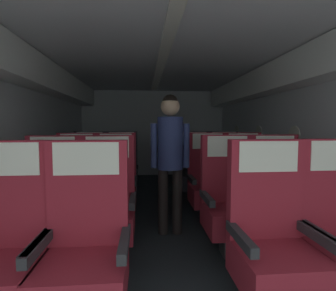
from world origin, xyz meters
TOP-DOWN VIEW (x-y plane):
  - ground at (0.00, 3.22)m, footprint 3.70×6.84m
  - fuselage_shell at (0.00, 3.49)m, footprint 3.58×6.49m
  - seat_a_left_window at (-1.06, 1.52)m, footprint 0.52×0.50m
  - seat_a_left_aisle at (-0.58, 1.50)m, footprint 0.52×0.50m
  - seat_a_right_window at (0.57, 1.50)m, footprint 0.52×0.50m
  - seat_b_left_window at (-1.06, 2.36)m, footprint 0.52×0.50m
  - seat_b_left_aisle at (-0.57, 2.36)m, footprint 0.52×0.50m
  - seat_b_right_aisle at (1.06, 2.38)m, footprint 0.52×0.50m
  - seat_b_right_window at (0.57, 2.37)m, footprint 0.52×0.50m
  - seat_c_left_window at (-1.07, 3.23)m, footprint 0.52×0.50m
  - seat_c_left_aisle at (-0.58, 3.22)m, footprint 0.52×0.50m
  - seat_c_right_aisle at (1.07, 3.24)m, footprint 0.52×0.50m
  - seat_c_right_window at (0.59, 3.23)m, footprint 0.52×0.50m
  - seat_d_left_window at (-1.07, 4.07)m, footprint 0.52×0.50m
  - seat_d_left_aisle at (-0.59, 4.09)m, footprint 0.52×0.50m
  - seat_d_right_aisle at (1.06, 4.08)m, footprint 0.52×0.50m
  - seat_d_right_window at (0.58, 4.09)m, footprint 0.52×0.50m
  - flight_attendant at (0.05, 2.85)m, footprint 0.43×0.28m

SIDE VIEW (x-z plane):
  - ground at x=0.00m, z-range -0.02..0.00m
  - seat_a_left_window at x=-1.06m, z-range -0.09..1.03m
  - seat_a_left_aisle at x=-0.58m, z-range -0.09..1.03m
  - seat_a_right_window at x=0.57m, z-range -0.09..1.03m
  - seat_b_left_window at x=-1.06m, z-range -0.09..1.03m
  - seat_b_left_aisle at x=-0.57m, z-range -0.09..1.03m
  - seat_b_right_aisle at x=1.06m, z-range -0.09..1.03m
  - seat_b_right_window at x=0.57m, z-range -0.09..1.03m
  - seat_c_left_window at x=-1.07m, z-range -0.09..1.03m
  - seat_c_left_aisle at x=-0.58m, z-range -0.09..1.03m
  - seat_c_right_aisle at x=1.07m, z-range -0.09..1.03m
  - seat_c_right_window at x=0.59m, z-range -0.09..1.03m
  - seat_d_left_window at x=-1.07m, z-range -0.09..1.03m
  - seat_d_left_aisle at x=-0.59m, z-range -0.09..1.03m
  - seat_d_right_aisle at x=1.06m, z-range -0.09..1.03m
  - seat_d_right_window at x=0.58m, z-range -0.09..1.03m
  - flight_attendant at x=0.05m, z-range 0.17..1.72m
  - fuselage_shell at x=0.00m, z-range 0.47..2.57m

